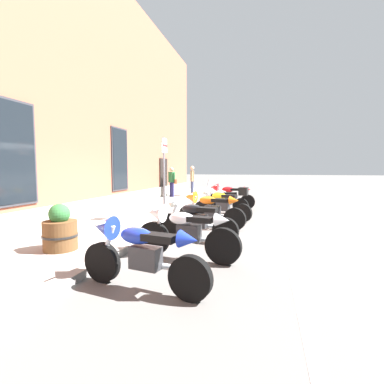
# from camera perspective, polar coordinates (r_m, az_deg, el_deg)

# --- Properties ---
(ground_plane) EXTENTS (140.00, 140.00, 0.00)m
(ground_plane) POSITION_cam_1_polar(r_m,az_deg,el_deg) (8.56, -4.15, -6.94)
(ground_plane) COLOR #565451
(sidewalk) EXTENTS (30.62, 3.08, 0.14)m
(sidewalk) POSITION_cam_1_polar(r_m,az_deg,el_deg) (9.16, -13.35, -5.84)
(sidewalk) COLOR gray
(sidewalk) RESTS_ON ground_plane
(lane_stripe) EXTENTS (30.62, 0.12, 0.01)m
(lane_stripe) POSITION_cam_1_polar(r_m,az_deg,el_deg) (8.11, 17.93, -7.79)
(lane_stripe) COLOR silver
(lane_stripe) RESTS_ON ground_plane
(brick_pub_facade) EXTENTS (24.62, 5.31, 9.16)m
(brick_pub_facade) POSITION_cam_1_polar(r_m,az_deg,el_deg) (11.92, -32.55, 17.80)
(brick_pub_facade) COLOR brown
(brick_pub_facade) RESTS_ON ground_plane
(motorcycle_blue_sport) EXTENTS (0.67, 2.09, 1.04)m
(motorcycle_blue_sport) POSITION_cam_1_polar(r_m,az_deg,el_deg) (4.19, -10.89, -11.56)
(motorcycle_blue_sport) COLOR black
(motorcycle_blue_sport) RESTS_ON ground_plane
(motorcycle_white_sport) EXTENTS (0.64, 2.12, 1.04)m
(motorcycle_white_sport) POSITION_cam_1_polar(r_m,az_deg,el_deg) (5.45, -1.83, -7.66)
(motorcycle_white_sport) COLOR black
(motorcycle_white_sport) RESTS_ON ground_plane
(motorcycle_black_naked) EXTENTS (0.62, 2.08, 0.96)m
(motorcycle_black_naked) POSITION_cam_1_polar(r_m,az_deg,el_deg) (6.81, 0.64, -5.89)
(motorcycle_black_naked) COLOR black
(motorcycle_black_naked) RESTS_ON ground_plane
(motorcycle_orange_sport) EXTENTS (0.68, 2.06, 1.06)m
(motorcycle_orange_sport) POSITION_cam_1_polar(r_m,az_deg,el_deg) (8.28, 3.32, -3.28)
(motorcycle_orange_sport) COLOR black
(motorcycle_orange_sport) RESTS_ON ground_plane
(motorcycle_yellow_naked) EXTENTS (0.84, 2.06, 1.00)m
(motorcycle_yellow_naked) POSITION_cam_1_polar(r_m,az_deg,el_deg) (9.59, 5.87, -2.72)
(motorcycle_yellow_naked) COLOR black
(motorcycle_yellow_naked) RESTS_ON ground_plane
(motorcycle_silver_touring) EXTENTS (0.65, 1.99, 1.31)m
(motorcycle_silver_touring) POSITION_cam_1_polar(r_m,az_deg,el_deg) (11.06, 6.84, -1.43)
(motorcycle_silver_touring) COLOR black
(motorcycle_silver_touring) RESTS_ON ground_plane
(motorcycle_red_sport) EXTENTS (0.62, 2.14, 1.07)m
(motorcycle_red_sport) POSITION_cam_1_polar(r_m,az_deg,el_deg) (12.41, 7.27, -0.61)
(motorcycle_red_sport) COLOR black
(motorcycle_red_sport) RESTS_ON ground_plane
(pedestrian_striped_shirt) EXTENTS (0.43, 0.59, 1.65)m
(pedestrian_striped_shirt) POSITION_cam_1_polar(r_m,az_deg,el_deg) (15.95, -4.08, 2.35)
(pedestrian_striped_shirt) COLOR #1E1E4C
(pedestrian_striped_shirt) RESTS_ON sidewalk
(pedestrian_tan_coat) EXTENTS (0.58, 0.28, 1.74)m
(pedestrian_tan_coat) POSITION_cam_1_polar(r_m,az_deg,el_deg) (16.54, 0.04, 2.64)
(pedestrian_tan_coat) COLOR #2D3351
(pedestrian_tan_coat) RESTS_ON sidewalk
(parking_sign) EXTENTS (0.36, 0.07, 2.55)m
(parking_sign) POSITION_cam_1_polar(r_m,az_deg,el_deg) (8.84, -5.61, 5.03)
(parking_sign) COLOR #4C4C51
(parking_sign) RESTS_ON sidewalk
(barrel_planter) EXTENTS (0.67, 0.67, 0.92)m
(barrel_planter) POSITION_cam_1_polar(r_m,az_deg,el_deg) (6.18, -25.00, -7.13)
(barrel_planter) COLOR brown
(barrel_planter) RESTS_ON sidewalk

